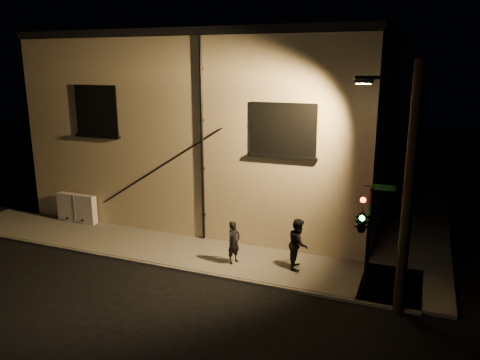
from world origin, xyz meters
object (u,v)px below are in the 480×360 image
at_px(pedestrian_b, 298,244).
at_px(pedestrian_a, 234,242).
at_px(streetlamp_pole, 406,186).
at_px(traffic_signal, 362,221).
at_px(utility_cabinet, 77,208).

bearing_deg(pedestrian_b, pedestrian_a, 90.38).
relative_size(pedestrian_b, streetlamp_pole, 0.25).
bearing_deg(streetlamp_pole, traffic_signal, 157.99).
bearing_deg(pedestrian_b, utility_cabinet, 73.27).
height_order(utility_cabinet, pedestrian_a, pedestrian_a).
distance_m(utility_cabinet, streetlamp_pole, 15.16).
xyz_separation_m(pedestrian_a, streetlamp_pole, (5.90, -1.17, 3.05)).
xyz_separation_m(utility_cabinet, traffic_signal, (13.35, -2.25, 1.81)).
bearing_deg(utility_cabinet, traffic_signal, -9.57).
bearing_deg(utility_cabinet, streetlamp_pole, -10.67).
relative_size(pedestrian_b, traffic_signal, 0.51).
xyz_separation_m(traffic_signal, streetlamp_pole, (1.22, -0.49, 1.38)).
bearing_deg(pedestrian_b, streetlamp_pole, -125.87).
height_order(pedestrian_b, streetlamp_pole, streetlamp_pole).
bearing_deg(streetlamp_pole, pedestrian_a, 168.77).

